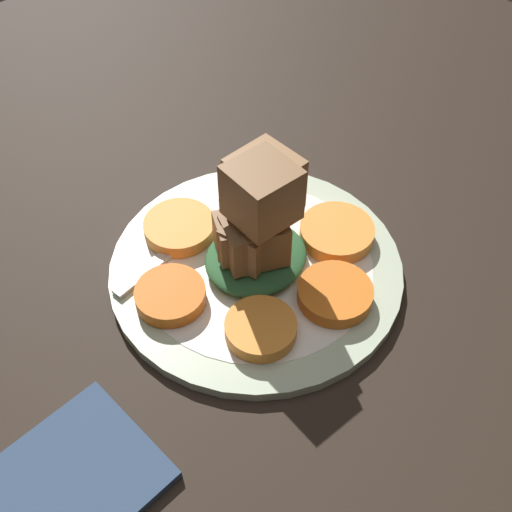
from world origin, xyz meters
TOP-DOWN VIEW (x-y plane):
  - table_slab at (0.00, 0.00)cm, footprint 120.00×120.00cm
  - plate at (0.00, 0.00)cm, footprint 25.69×25.69cm
  - carrot_slice_0 at (2.26, -7.60)cm, footprint 6.48×6.48cm
  - carrot_slice_1 at (7.87, -2.16)cm, footprint 5.92×5.92cm
  - carrot_slice_2 at (4.93, 5.48)cm, footprint 5.78×5.78cm
  - carrot_slice_3 at (-1.92, 7.36)cm, footprint 6.30×6.30cm
  - carrot_slice_4 at (-7.40, 2.91)cm, footprint 6.73×6.73cm
  - carrot_slice_5 at (-5.71, -5.58)cm, footprint 5.82×5.82cm
  - center_pile at (0.05, 0.03)cm, footprint 9.27×8.34cm
  - fork at (1.16, -6.54)cm, footprint 18.60×3.21cm
  - napkin at (25.19, 4.58)cm, footprint 16.76×10.06cm

SIDE VIEW (x-z plane):
  - table_slab at x=0.00cm, z-range 0.00..2.00cm
  - napkin at x=25.19cm, z-range 2.00..2.80cm
  - plate at x=0.00cm, z-range 1.99..3.04cm
  - fork at x=1.16cm, z-range 3.10..3.50cm
  - carrot_slice_0 at x=2.26cm, z-range 3.10..4.40cm
  - carrot_slice_1 at x=7.87cm, z-range 3.10..4.40cm
  - carrot_slice_2 at x=4.93cm, z-range 3.10..4.40cm
  - carrot_slice_3 at x=-1.92cm, z-range 3.10..4.40cm
  - carrot_slice_4 at x=-7.40cm, z-range 3.10..4.40cm
  - carrot_slice_5 at x=-5.71cm, z-range 3.10..4.40cm
  - center_pile at x=0.05cm, z-range 2.42..13.68cm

